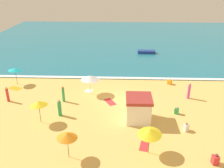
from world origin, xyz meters
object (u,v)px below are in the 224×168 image
(beachgoer_5, at_px, (63,94))
(beachgoer_6, at_px, (215,159))
(beach_umbrella_0, at_px, (38,103))
(beachgoer_4, at_px, (170,82))
(beach_umbrella_1, at_px, (67,135))
(beach_umbrella_4, at_px, (90,78))
(beachgoer_7, at_px, (60,108))
(beach_umbrella_2, at_px, (15,69))
(lifeguard_cabana, at_px, (139,108))
(beachgoer_1, at_px, (177,111))
(beachgoer_0, at_px, (189,91))
(beach_umbrella_3, at_px, (150,132))
(small_boat_0, at_px, (146,52))
(beachgoer_8, at_px, (186,127))
(beachgoer_3, at_px, (7,94))

(beachgoer_5, xyz_separation_m, beachgoer_6, (13.35, -9.25, -0.50))
(beach_umbrella_0, distance_m, beachgoer_4, 16.82)
(beach_umbrella_1, relative_size, beachgoer_5, 1.26)
(beach_umbrella_4, bearing_deg, beach_umbrella_1, -91.90)
(beach_umbrella_4, bearing_deg, beachgoer_7, -116.38)
(beach_umbrella_0, distance_m, beachgoer_5, 4.54)
(beach_umbrella_4, distance_m, beachgoer_7, 5.69)
(beach_umbrella_0, distance_m, beach_umbrella_2, 10.41)
(lifeguard_cabana, xyz_separation_m, beachgoer_1, (3.93, 1.29, -0.90))
(beachgoer_0, height_order, beachgoer_4, beachgoer_0)
(beach_umbrella_0, height_order, beach_umbrella_3, beach_umbrella_0)
(lifeguard_cabana, xyz_separation_m, beachgoer_4, (4.53, 8.68, -0.93))
(small_boat_0, bearing_deg, lifeguard_cabana, -97.17)
(lifeguard_cabana, relative_size, beachgoer_1, 3.10)
(beachgoer_0, relative_size, beachgoer_1, 2.29)
(beachgoer_7, bearing_deg, beach_umbrella_1, -70.72)
(beach_umbrella_1, height_order, beachgoer_7, beach_umbrella_1)
(beach_umbrella_4, relative_size, beachgoer_1, 3.19)
(lifeguard_cabana, height_order, beachgoer_4, lifeguard_cabana)
(beachgoer_5, height_order, beachgoer_8, beachgoer_5)
(beach_umbrella_1, relative_size, beachgoer_0, 1.20)
(beachgoer_3, relative_size, small_boat_0, 0.57)
(beach_umbrella_4, distance_m, beachgoer_4, 10.46)
(beach_umbrella_0, distance_m, beachgoer_3, 6.44)
(beach_umbrella_1, xyz_separation_m, beach_umbrella_3, (6.15, 0.74, -0.03))
(beach_umbrella_4, distance_m, beachgoer_6, 15.57)
(small_boat_0, bearing_deg, beachgoer_5, -120.18)
(beach_umbrella_1, height_order, beach_umbrella_2, beach_umbrella_1)
(beachgoer_6, bearing_deg, beachgoer_4, 93.16)
(small_boat_0, bearing_deg, beach_umbrella_0, -117.91)
(beach_umbrella_3, bearing_deg, beachgoer_0, 60.33)
(beachgoer_4, xyz_separation_m, beachgoer_8, (-0.35, -10.32, 0.03))
(beach_umbrella_3, height_order, beachgoer_6, beach_umbrella_3)
(beach_umbrella_2, bearing_deg, beach_umbrella_4, -13.88)
(beach_umbrella_1, relative_size, beachgoer_8, 2.76)
(beachgoer_1, height_order, beachgoer_3, beachgoer_3)
(beach_umbrella_0, bearing_deg, beach_umbrella_3, -22.24)
(beach_umbrella_1, bearing_deg, beachgoer_3, 134.27)
(lifeguard_cabana, height_order, beach_umbrella_1, lifeguard_cabana)
(beachgoer_3, relative_size, beachgoer_4, 2.27)
(beach_umbrella_0, height_order, beach_umbrella_4, beach_umbrella_0)
(lifeguard_cabana, bearing_deg, beachgoer_6, -47.43)
(beach_umbrella_2, bearing_deg, lifeguard_cabana, -27.69)
(beach_umbrella_4, bearing_deg, beachgoer_8, -37.01)
(lifeguard_cabana, bearing_deg, beachgoer_4, 62.42)
(beach_umbrella_2, distance_m, beachgoer_4, 19.68)
(small_boat_0, bearing_deg, beach_umbrella_4, -115.95)
(beach_umbrella_3, height_order, beachgoer_0, beach_umbrella_3)
(lifeguard_cabana, distance_m, beach_umbrella_2, 17.02)
(beachgoer_3, distance_m, beachgoer_6, 21.52)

